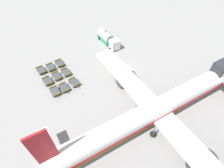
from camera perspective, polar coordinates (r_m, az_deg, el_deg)
The scene contains 13 objects.
ground_plane at distance 41.94m, azimuth 4.44°, elevation 4.48°, with size 500.00×500.00×0.00m, color gray.
airplane at distance 32.11m, azimuth 15.75°, elevation -7.06°, with size 40.05×45.07×11.35m.
fuel_tanker_primary at distance 50.51m, azimuth -1.50°, elevation 14.63°, with size 8.94×3.71×3.14m.
baggage_dolly_row_near_col_a at distance 44.30m, azimuth -22.07°, elevation 4.13°, with size 3.34×2.10×0.92m.
baggage_dolly_row_near_col_b at distance 41.04m, azimuth -20.23°, elevation 0.88°, with size 3.34×2.07×0.92m.
baggage_dolly_row_near_col_c at distance 38.33m, azimuth -18.05°, elevation -2.33°, with size 3.32×1.95×0.92m.
baggage_dolly_row_mid_a_col_a at distance 44.37m, azimuth -19.32°, elevation 5.15°, with size 3.32×1.96×0.92m.
baggage_dolly_row_mid_a_col_b at distance 41.53m, azimuth -17.53°, elevation 2.41°, with size 3.33×2.00×0.92m.
baggage_dolly_row_mid_a_col_c at distance 38.50m, azimuth -15.25°, elevation -1.18°, with size 3.34×2.09×0.92m.
baggage_dolly_row_mid_b_col_a at distance 44.87m, azimuth -16.66°, elevation 6.46°, with size 3.33×2.00×0.92m.
baggage_dolly_row_mid_b_col_b at distance 41.92m, azimuth -14.72°, elevation 3.67°, with size 3.34×2.05×0.92m.
baggage_dolly_row_mid_b_col_c at distance 39.08m, azimuth -12.17°, elevation 0.47°, with size 3.35×2.16×0.92m.
stand_guidance_stripe at distance 30.63m, azimuth 1.29°, elevation -19.24°, with size 2.67×29.16×0.01m.
Camera 1 is at (26.74, -16.32, 27.88)m, focal length 28.00 mm.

